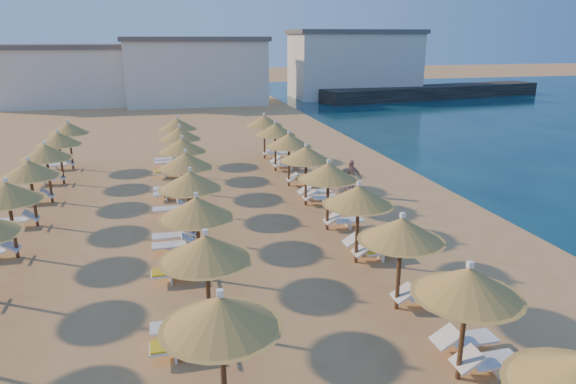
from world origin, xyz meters
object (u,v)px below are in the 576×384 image
object	(u,v)px
beachgoer_b	(346,187)
beachgoer_c	(350,178)
parasol_row_east	(342,184)
parasol_row_west	(193,194)
jetty	(434,92)

from	to	relation	value
beachgoer_b	beachgoer_c	distance (m)	1.48
parasol_row_east	parasol_row_west	bearing A→B (deg)	180.00
jetty	parasol_row_west	world-z (taller)	parasol_row_west
jetty	parasol_row_east	size ratio (longest dim) A/B	0.97
jetty	beachgoer_b	bearing A→B (deg)	-133.97
parasol_row_west	beachgoer_c	size ratio (longest dim) A/B	17.48
jetty	parasol_row_west	distance (m)	52.32
parasol_row_west	beachgoer_b	xyz separation A→B (m)	(7.01, 4.36, -1.49)
parasol_row_east	beachgoer_c	bearing A→B (deg)	66.47
parasol_row_west	jetty	bearing A→B (deg)	52.31
parasol_row_west	beachgoer_b	bearing A→B (deg)	31.88
parasol_row_east	beachgoer_b	bearing A→B (deg)	67.69
parasol_row_west	beachgoer_c	distance (m)	9.68
parasol_row_east	parasol_row_west	world-z (taller)	same
jetty	parasol_row_east	bearing A→B (deg)	-132.86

